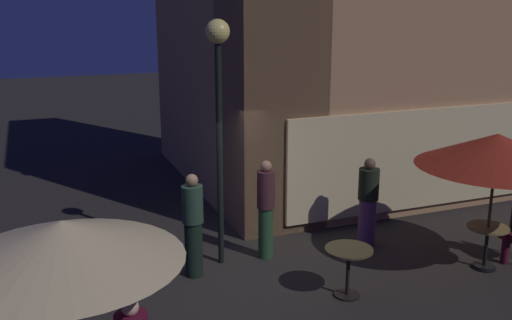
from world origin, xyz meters
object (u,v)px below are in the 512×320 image
at_px(patio_umbrella_1, 497,150).
at_px(patron_standing_5, 266,209).
at_px(street_lamp_near_corner, 218,82).
at_px(patron_standing_3, 193,225).
at_px(cafe_table_2, 348,262).
at_px(patron_standing_4, 368,202).
at_px(cafe_table_1, 487,239).
at_px(patio_umbrella_0, 63,242).

distance_m(patio_umbrella_1, patron_standing_5, 3.93).
bearing_deg(street_lamp_near_corner, patron_standing_5, -5.71).
relative_size(street_lamp_near_corner, patron_standing_3, 2.37).
xyz_separation_m(cafe_table_2, patio_umbrella_1, (2.68, 0.00, 1.50)).
xyz_separation_m(patio_umbrella_1, patron_standing_3, (-4.69, 1.55, -1.19)).
height_order(patio_umbrella_1, patron_standing_4, patio_umbrella_1).
distance_m(cafe_table_1, patron_standing_5, 3.78).
bearing_deg(patio_umbrella_1, cafe_table_1, -14.04).
xyz_separation_m(street_lamp_near_corner, patron_standing_3, (-0.57, -0.31, -2.27)).
height_order(cafe_table_1, patio_umbrella_0, patio_umbrella_0).
bearing_deg(cafe_table_1, patron_standing_3, 161.71).
height_order(cafe_table_1, cafe_table_2, cafe_table_2).
bearing_deg(cafe_table_2, patron_standing_3, 142.27).
bearing_deg(patron_standing_4, patron_standing_3, 127.62).
bearing_deg(cafe_table_1, patio_umbrella_1, 165.96).
bearing_deg(street_lamp_near_corner, cafe_table_1, -24.38).
bearing_deg(cafe_table_1, cafe_table_2, -179.90).
height_order(patron_standing_3, patron_standing_5, patron_standing_5).
relative_size(cafe_table_2, patron_standing_3, 0.45).
bearing_deg(patron_standing_3, street_lamp_near_corner, -41.64).
height_order(cafe_table_2, patron_standing_4, patron_standing_4).
xyz_separation_m(street_lamp_near_corner, patio_umbrella_0, (-2.69, -3.38, -1.03)).
xyz_separation_m(patio_umbrella_1, patron_standing_5, (-3.31, 1.78, -1.17)).
xyz_separation_m(street_lamp_near_corner, patron_standing_4, (2.78, -0.23, -2.32)).
relative_size(street_lamp_near_corner, patron_standing_5, 2.33).
distance_m(cafe_table_2, patron_standing_5, 1.92).
height_order(street_lamp_near_corner, cafe_table_2, street_lamp_near_corner).
bearing_deg(cafe_table_2, patio_umbrella_1, 0.10).
relative_size(street_lamp_near_corner, cafe_table_2, 5.27).
xyz_separation_m(street_lamp_near_corner, cafe_table_1, (4.11, -1.86, -2.62)).
xyz_separation_m(cafe_table_2, patron_standing_3, (-2.01, 1.55, 0.31)).
bearing_deg(cafe_table_1, patron_standing_4, 129.23).
bearing_deg(patron_standing_3, patron_standing_5, -60.75).
relative_size(patio_umbrella_1, patron_standing_3, 1.47).
distance_m(cafe_table_1, patio_umbrella_1, 1.54).
xyz_separation_m(patio_umbrella_0, patron_standing_3, (2.11, 3.06, -1.24)).
relative_size(street_lamp_near_corner, patron_standing_4, 2.48).
bearing_deg(patron_standing_4, cafe_table_2, 176.74).
distance_m(patio_umbrella_0, patron_standing_4, 6.44).
bearing_deg(patron_standing_4, patron_standing_5, 121.82).
bearing_deg(patron_standing_3, patio_umbrella_1, -88.69).
distance_m(cafe_table_1, patron_standing_4, 2.13).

